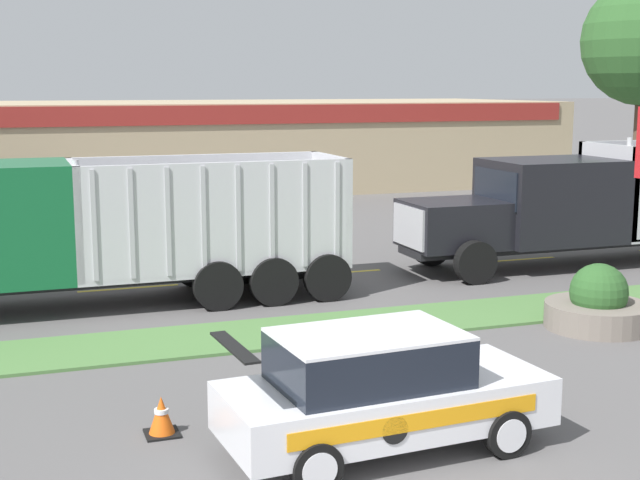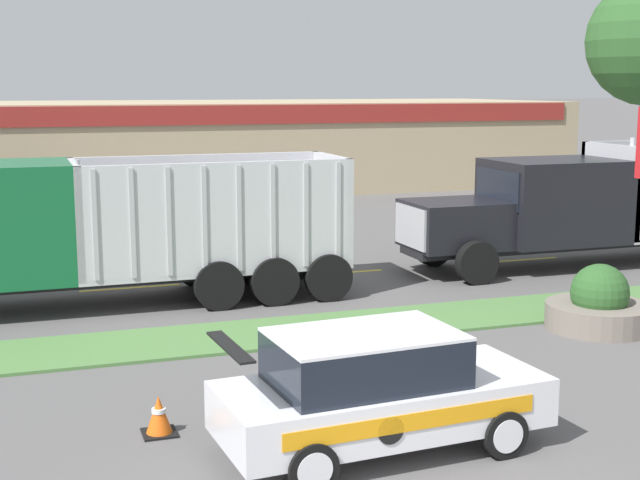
% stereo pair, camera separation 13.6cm
% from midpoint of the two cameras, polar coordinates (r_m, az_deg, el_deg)
% --- Properties ---
extents(grass_verge, '(120.00, 2.13, 0.06)m').
position_cam_midpoint_polar(grass_verge, '(17.44, -5.79, -6.18)').
color(grass_verge, '#517F42').
rests_on(grass_verge, ground_plane).
extents(centre_line_4, '(2.40, 0.14, 0.01)m').
position_cam_midpoint_polar(centre_line_4, '(22.06, -12.33, -3.03)').
color(centre_line_4, yellow).
rests_on(centre_line_4, ground_plane).
extents(centre_line_5, '(2.40, 0.14, 0.01)m').
position_cam_midpoint_polar(centre_line_5, '(23.30, 0.96, -2.11)').
color(centre_line_5, yellow).
rests_on(centre_line_5, ground_plane).
extents(centre_line_6, '(2.40, 0.14, 0.01)m').
position_cam_midpoint_polar(centre_line_6, '(25.65, 12.35, -1.24)').
color(centre_line_6, yellow).
rests_on(centre_line_6, ground_plane).
extents(dump_truck_lead, '(11.27, 2.77, 3.32)m').
position_cam_midpoint_polar(dump_truck_lead, '(20.08, -17.44, 0.29)').
color(dump_truck_lead, black).
rests_on(dump_truck_lead, ground_plane).
extents(dump_truck_trail, '(12.70, 2.75, 3.50)m').
position_cam_midpoint_polar(dump_truck_trail, '(25.30, 16.69, 1.97)').
color(dump_truck_trail, black).
rests_on(dump_truck_trail, ground_plane).
extents(rally_car, '(4.50, 2.13, 1.69)m').
position_cam_midpoint_polar(rally_car, '(11.99, 3.52, -9.54)').
color(rally_car, white).
rests_on(rally_car, ground_plane).
extents(stone_planter, '(2.11, 2.11, 1.32)m').
position_cam_midpoint_polar(stone_planter, '(18.81, 17.17, -4.06)').
color(stone_planter, slate).
rests_on(stone_planter, ground_plane).
extents(traffic_cone, '(0.47, 0.47, 0.56)m').
position_cam_midpoint_polar(traffic_cone, '(12.89, -10.41, -11.02)').
color(traffic_cone, black).
rests_on(traffic_cone, ground_plane).
extents(store_building_backdrop, '(36.08, 12.10, 4.08)m').
position_cam_midpoint_polar(store_building_backdrop, '(43.79, -8.94, 6.06)').
color(store_building_backdrop, tan).
rests_on(store_building_backdrop, ground_plane).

